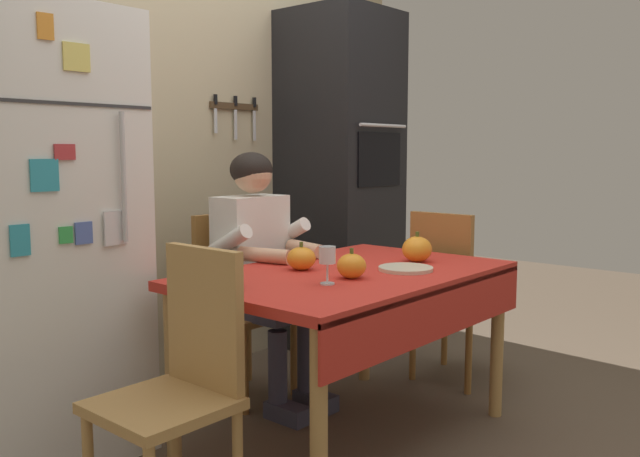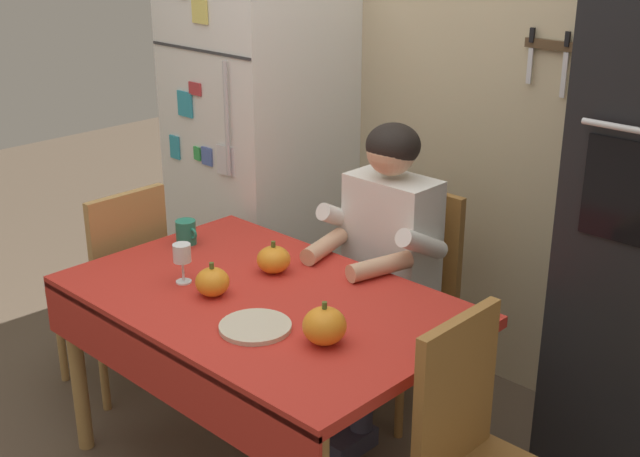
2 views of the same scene
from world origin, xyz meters
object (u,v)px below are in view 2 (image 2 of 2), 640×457
at_px(wine_glass, 182,255).
at_px(serving_tray, 255,327).
at_px(pumpkin_medium, 212,282).
at_px(chair_left_side, 119,281).
at_px(dining_table, 259,319).
at_px(seated_person, 380,253).
at_px(pumpkin_small, 324,326).
at_px(chair_behind_person, 408,290).
at_px(coffee_mug, 186,232).
at_px(pumpkin_large, 274,259).
at_px(refrigerator, 261,151).

height_order(wine_glass, serving_tray, wine_glass).
bearing_deg(wine_glass, pumpkin_medium, 2.06).
relative_size(chair_left_side, wine_glass, 6.29).
relative_size(pumpkin_medium, serving_tray, 0.53).
xyz_separation_m(dining_table, wine_glass, (-0.29, -0.10, 0.19)).
distance_m(dining_table, serving_tray, 0.25).
bearing_deg(seated_person, serving_tray, -80.95).
relative_size(chair_left_side, pumpkin_small, 6.62).
bearing_deg(serving_tray, wine_glass, 172.36).
relative_size(chair_behind_person, pumpkin_small, 6.62).
bearing_deg(coffee_mug, pumpkin_large, 6.38).
relative_size(chair_behind_person, coffee_mug, 8.59).
xyz_separation_m(refrigerator, coffee_mug, (0.38, -0.75, -0.11)).
xyz_separation_m(coffee_mug, pumpkin_large, (0.45, 0.05, 0.00)).
relative_size(chair_left_side, coffee_mug, 8.59).
bearing_deg(chair_behind_person, pumpkin_small, -68.35).
xyz_separation_m(seated_person, wine_glass, (-0.33, -0.71, 0.11)).
xyz_separation_m(coffee_mug, serving_tray, (0.74, -0.30, -0.04)).
bearing_deg(dining_table, pumpkin_large, 123.02).
height_order(chair_left_side, wine_glass, chair_left_side).
xyz_separation_m(dining_table, coffee_mug, (-0.57, 0.13, 0.13)).
xyz_separation_m(chair_behind_person, pumpkin_large, (-0.16, -0.61, 0.28)).
bearing_deg(wine_glass, pumpkin_large, 59.94).
relative_size(dining_table, chair_left_side, 1.51).
relative_size(coffee_mug, pumpkin_medium, 0.88).
relative_size(chair_left_side, pumpkin_medium, 7.57).
distance_m(seated_person, chair_left_side, 1.14).
bearing_deg(dining_table, chair_left_side, 179.43).
relative_size(refrigerator, serving_tray, 7.69).
bearing_deg(pumpkin_large, chair_left_side, -167.31).
bearing_deg(chair_left_side, dining_table, -0.57).
height_order(dining_table, chair_behind_person, chair_behind_person).
distance_m(seated_person, coffee_mug, 0.78).
relative_size(coffee_mug, wine_glass, 0.73).
xyz_separation_m(chair_behind_person, pumpkin_medium, (-0.17, -0.89, 0.28)).
height_order(chair_left_side, pumpkin_medium, chair_left_side).
bearing_deg(seated_person, wine_glass, -114.90).
bearing_deg(chair_behind_person, pumpkin_large, -104.88).
distance_m(refrigerator, dining_table, 1.32).
bearing_deg(chair_behind_person, refrigerator, 174.79).
bearing_deg(refrigerator, chair_left_side, -86.78).
bearing_deg(refrigerator, pumpkin_large, -40.08).
bearing_deg(pumpkin_small, chair_behind_person, 111.65).
xyz_separation_m(wine_glass, pumpkin_medium, (0.16, 0.01, -0.06)).
bearing_deg(pumpkin_large, pumpkin_small, -27.29).
distance_m(dining_table, pumpkin_large, 0.26).
bearing_deg(chair_behind_person, serving_tray, -82.72).
bearing_deg(chair_behind_person, pumpkin_medium, -100.84).
height_order(seated_person, chair_left_side, seated_person).
bearing_deg(pumpkin_medium, wine_glass, -177.94).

